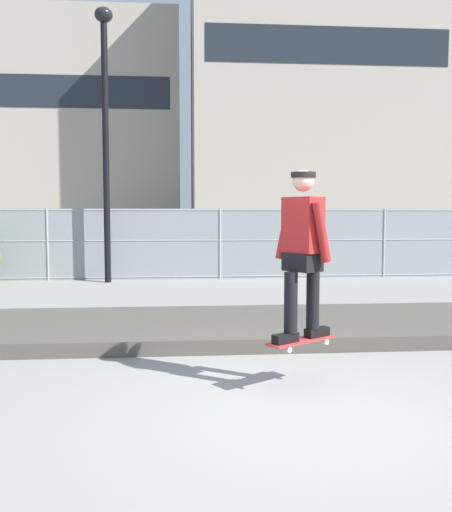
# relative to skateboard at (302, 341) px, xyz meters

# --- Properties ---
(ground_plane) EXTENTS (120.00, 120.00, 0.00)m
(ground_plane) POSITION_rel_skateboard_xyz_m (-0.14, -0.67, -0.48)
(ground_plane) COLOR gray
(gravel_berm) EXTENTS (14.47, 2.50, 0.19)m
(gravel_berm) POSITION_rel_skateboard_xyz_m (-0.14, 2.56, -0.38)
(gravel_berm) COLOR #4C473F
(gravel_berm) RESTS_ON ground_plane
(skateboard) EXTENTS (0.78, 0.61, 0.07)m
(skateboard) POSITION_rel_skateboard_xyz_m (0.00, 0.00, 0.00)
(skateboard) COLOR #B22D2D
(skater) EXTENTS (0.66, 0.61, 1.66)m
(skater) POSITION_rel_skateboard_xyz_m (0.00, 0.00, 0.95)
(skater) COLOR black
(skater) RESTS_ON skateboard
(chain_fence) EXTENTS (26.76, 0.06, 1.85)m
(chain_fence) POSITION_rel_skateboard_xyz_m (-0.14, 9.16, 0.46)
(chain_fence) COLOR gray
(chain_fence) RESTS_ON ground_plane
(street_lamp) EXTENTS (0.44, 0.44, 6.71)m
(street_lamp) POSITION_rel_skateboard_xyz_m (-3.00, 8.64, 3.70)
(street_lamp) COLOR black
(street_lamp) RESTS_ON ground_plane
(parked_car_near) EXTENTS (4.41, 1.97, 1.66)m
(parked_car_near) POSITION_rel_skateboard_xyz_m (-3.87, 12.12, 0.36)
(parked_car_near) COLOR navy
(parked_car_near) RESTS_ON ground_plane
(parked_car_mid) EXTENTS (4.41, 1.98, 1.66)m
(parked_car_mid) POSITION_rel_skateboard_xyz_m (2.68, 12.12, 0.36)
(parked_car_mid) COLOR black
(parked_car_mid) RESTS_ON ground_plane
(library_building) EXTENTS (18.61, 15.14, 17.89)m
(library_building) POSITION_rel_skateboard_xyz_m (-10.47, 46.28, 8.47)
(library_building) COLOR #9E9384
(library_building) RESTS_ON ground_plane
(office_block) EXTENTS (18.26, 10.46, 21.08)m
(office_block) POSITION_rel_skateboard_xyz_m (8.94, 37.32, 10.07)
(office_block) COLOR #9E9384
(office_block) RESTS_ON ground_plane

